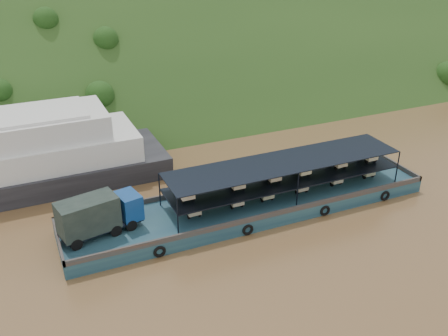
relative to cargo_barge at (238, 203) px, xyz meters
name	(u,v)px	position (x,y,z in m)	size (l,w,h in m)	color
ground	(255,207)	(2.17, 0.57, -1.16)	(160.00, 160.00, 0.00)	brown
hillside	(150,99)	(2.17, 36.57, -1.16)	(140.00, 28.00, 28.00)	#1F3C16
cargo_barge	(238,203)	(0.00, 0.00, 0.00)	(35.00, 7.18, 4.68)	#122C41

